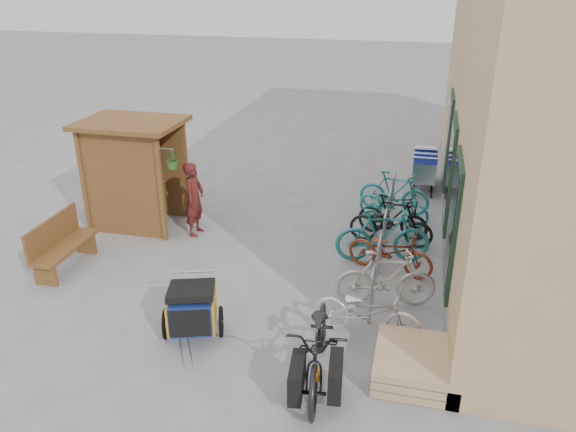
% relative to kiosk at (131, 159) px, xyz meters
% --- Properties ---
extents(ground, '(80.00, 80.00, 0.00)m').
position_rel_kiosk_xyz_m(ground, '(3.28, -2.47, -1.55)').
color(ground, gray).
extents(kiosk, '(2.49, 1.65, 2.40)m').
position_rel_kiosk_xyz_m(kiosk, '(0.00, 0.00, 0.00)').
color(kiosk, brown).
rests_on(kiosk, ground).
extents(bike_rack, '(0.05, 5.35, 0.86)m').
position_rel_kiosk_xyz_m(bike_rack, '(5.58, -0.07, -1.04)').
color(bike_rack, '#A5A8AD').
rests_on(bike_rack, ground).
extents(pallet_stack, '(1.00, 1.20, 0.40)m').
position_rel_kiosk_xyz_m(pallet_stack, '(6.28, -3.87, -1.34)').
color(pallet_stack, tan).
rests_on(pallet_stack, ground).
extents(bench, '(0.53, 1.65, 1.04)m').
position_rel_kiosk_xyz_m(bench, '(-0.41, -2.23, -1.02)').
color(bench, brown).
rests_on(bench, ground).
extents(shopping_carts, '(0.61, 1.70, 1.10)m').
position_rel_kiosk_xyz_m(shopping_carts, '(6.28, 3.95, -0.91)').
color(shopping_carts, silver).
rests_on(shopping_carts, ground).
extents(child_trailer, '(1.04, 1.60, 0.93)m').
position_rel_kiosk_xyz_m(child_trailer, '(2.90, -3.69, -1.04)').
color(child_trailer, navy).
rests_on(child_trailer, ground).
extents(cargo_bike, '(1.01, 2.27, 1.16)m').
position_rel_kiosk_xyz_m(cargo_bike, '(5.03, -4.27, -0.98)').
color(cargo_bike, black).
rests_on(cargo_bike, ground).
extents(person_kiosk, '(0.41, 0.61, 1.63)m').
position_rel_kiosk_xyz_m(person_kiosk, '(1.50, -0.16, -0.74)').
color(person_kiosk, maroon).
rests_on(person_kiosk, ground).
extents(bike_0, '(1.80, 0.81, 0.91)m').
position_rel_kiosk_xyz_m(bike_0, '(5.56, -3.07, -1.10)').
color(bike_0, silver).
rests_on(bike_0, ground).
extents(bike_1, '(1.77, 0.80, 1.03)m').
position_rel_kiosk_xyz_m(bike_1, '(5.76, -2.07, -1.04)').
color(bike_1, '#B8B8B4').
rests_on(bike_1, ground).
extents(bike_2, '(1.78, 1.01, 0.88)m').
position_rel_kiosk_xyz_m(bike_2, '(5.76, -0.88, -1.11)').
color(bike_2, maroon).
rests_on(bike_2, ground).
extents(bike_3, '(1.93, 0.92, 1.12)m').
position_rel_kiosk_xyz_m(bike_3, '(5.57, -0.48, -0.99)').
color(bike_3, teal).
rests_on(bike_3, ground).
extents(bike_4, '(1.79, 0.75, 0.92)m').
position_rel_kiosk_xyz_m(bike_4, '(5.68, 0.33, -1.09)').
color(bike_4, black).
rests_on(bike_4, ground).
extents(bike_5, '(1.62, 0.81, 0.94)m').
position_rel_kiosk_xyz_m(bike_5, '(5.69, 0.71, -1.08)').
color(bike_5, black).
rests_on(bike_5, ground).
extents(bike_6, '(1.79, 1.11, 0.89)m').
position_rel_kiosk_xyz_m(bike_6, '(5.66, 1.49, -1.11)').
color(bike_6, teal).
rests_on(bike_6, ground).
extents(bike_7, '(1.74, 0.77, 1.01)m').
position_rel_kiosk_xyz_m(bike_7, '(5.62, 2.09, -1.05)').
color(bike_7, teal).
rests_on(bike_7, ground).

